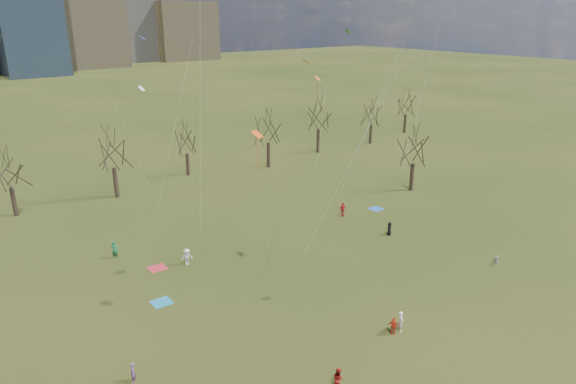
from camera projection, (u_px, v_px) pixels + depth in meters
ground at (377, 311)px, 42.15m from camera, size 500.00×500.00×0.00m
bare_tree_row at (171, 148)px, 67.86m from camera, size 113.04×29.80×9.50m
blanket_teal at (162, 302)px, 43.31m from camera, size 1.60×1.50×0.03m
blanket_navy at (376, 209)px, 63.85m from camera, size 1.60×1.50×0.03m
blanket_crimson at (157, 268)px, 49.10m from camera, size 1.60×1.50×0.03m
person_1 at (401, 321)px, 39.20m from camera, size 0.70×0.74×1.71m
person_2 at (338, 378)px, 33.14m from camera, size 0.65×0.82×1.63m
person_3 at (496, 261)px, 49.47m from camera, size 0.41×0.68×1.04m
person_4 at (394, 326)px, 38.83m from camera, size 0.81×0.88×1.45m
person_6 at (389, 229)px, 56.20m from camera, size 0.84×0.87×1.50m
person_7 at (133, 373)px, 33.83m from camera, size 0.48×0.60×1.45m
person_9 at (187, 257)px, 49.53m from camera, size 1.19×0.83×1.69m
person_10 at (343, 209)px, 61.35m from camera, size 1.06×0.54×1.74m
person_13 at (115, 249)px, 50.90m from camera, size 0.79×0.74×1.82m
kites_airborne at (282, 99)px, 52.03m from camera, size 56.64×42.14×35.11m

